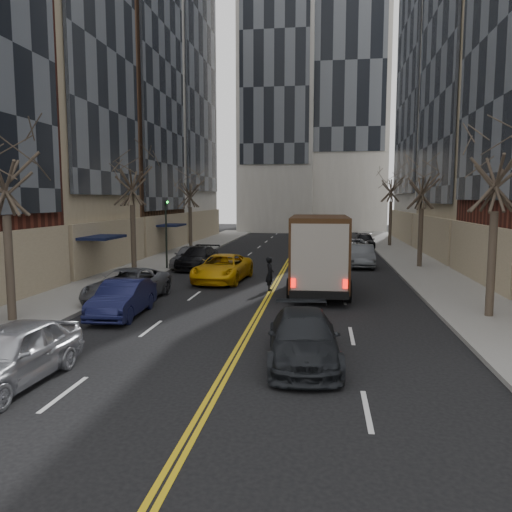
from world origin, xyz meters
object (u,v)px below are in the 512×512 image
at_px(ups_truck, 319,255).
at_px(observer_sedan, 303,338).
at_px(pedestrian, 270,274).
at_px(taxi, 222,268).

distance_m(ups_truck, observer_sedan, 10.31).
distance_m(observer_sedan, pedestrian, 10.92).
relative_size(ups_truck, pedestrian, 4.05).
xyz_separation_m(ups_truck, observer_sedan, (-0.34, -10.23, -1.20)).
height_order(ups_truck, taxi, ups_truck).
bearing_deg(pedestrian, taxi, 40.46).
height_order(observer_sedan, pedestrian, pedestrian).
bearing_deg(ups_truck, pedestrian, 168.00).
relative_size(ups_truck, observer_sedan, 1.40).
relative_size(observer_sedan, taxi, 0.92).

